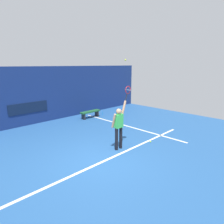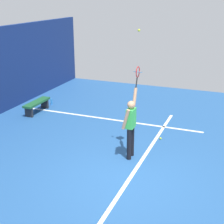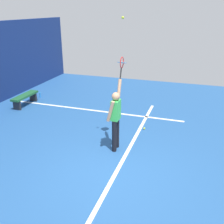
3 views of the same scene
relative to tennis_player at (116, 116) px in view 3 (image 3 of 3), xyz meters
The scene contains 9 objects.
ground_plane 1.55m from the tennis_player, 168.14° to the right, with size 18.00×18.00×0.00m, color #23518C.
court_baseline 1.57m from the tennis_player, 161.93° to the right, with size 10.00×0.10×0.01m, color white.
court_sideline 3.29m from the tennis_player, 34.18° to the left, with size 0.10×7.00×0.01m, color white.
tennis_player is the anchor object (origin of this frame).
tennis_racket 1.43m from the tennis_player, ahead, with size 0.40×0.27×0.63m.
tennis_ball 2.54m from the tennis_player, 21.84° to the right, with size 0.07×0.07×0.07m, color #CCE033.
court_bench 5.21m from the tennis_player, 63.76° to the left, with size 1.40×0.36×0.45m.
water_bottle 5.79m from the tennis_player, 54.07° to the left, with size 0.07×0.07×0.24m, color #338CD8.
spare_ball 1.89m from the tennis_player, 18.65° to the right, with size 0.07×0.07×0.07m, color #CCE033.
Camera 3 is at (-5.15, -1.75, 3.76)m, focal length 42.13 mm.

